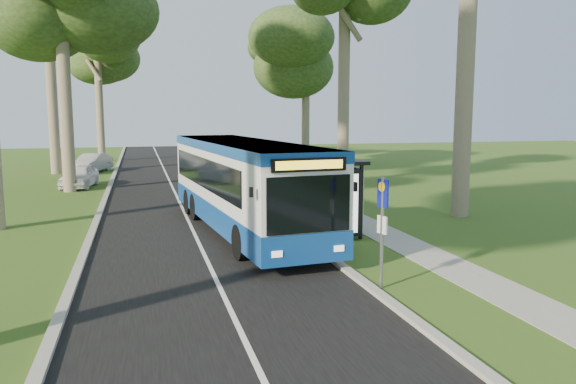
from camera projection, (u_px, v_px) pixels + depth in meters
name	position (u px, v px, depth m)	size (l,w,h in m)	color
ground	(339.00, 266.00, 15.68)	(120.00, 120.00, 0.00)	#38591C
road	(184.00, 211.00, 24.36)	(7.00, 100.00, 0.02)	black
kerb_east	(263.00, 207.00, 25.24)	(0.25, 100.00, 0.12)	#9E9B93
kerb_west	(99.00, 214.00, 23.46)	(0.25, 100.00, 0.12)	#9E9B93
centre_line	(184.00, 211.00, 24.36)	(0.12, 100.00, 0.01)	white
footpath	(326.00, 205.00, 26.02)	(1.50, 100.00, 0.02)	gray
bus	(243.00, 185.00, 19.98)	(3.77, 12.48, 3.26)	white
bus_stop_sign	(382.00, 220.00, 13.46)	(0.14, 0.38, 2.72)	gray
bus_shelter	(338.00, 182.00, 19.50)	(1.73, 3.12, 2.66)	black
litter_bin	(344.00, 228.00, 18.31)	(0.59, 0.59, 1.02)	black
car_white	(79.00, 176.00, 32.25)	(1.59, 3.96, 1.35)	white
car_silver	(92.00, 163.00, 40.43)	(1.43, 4.11, 1.36)	#A6AAAE
tree_west_e	(97.00, 43.00, 48.46)	(5.20, 5.20, 13.83)	#7A6B56
tree_east_d	(306.00, 41.00, 45.04)	(5.20, 5.20, 13.45)	#7A6B56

